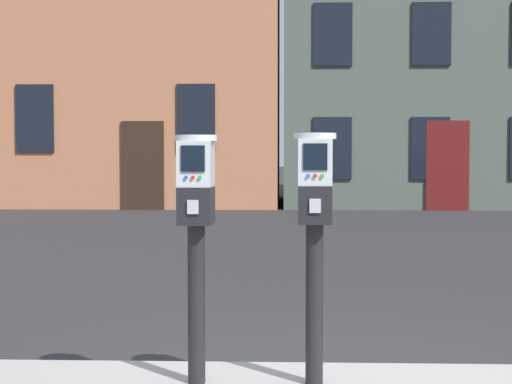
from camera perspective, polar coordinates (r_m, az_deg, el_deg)
name	(u,v)px	position (r m, az deg, el deg)	size (l,w,h in m)	color
parking_meter_near_kerb	(196,213)	(4.13, -4.26, -1.48)	(0.22, 0.25, 1.28)	black
parking_meter_twin_adjacent	(315,212)	(4.11, 4.18, -1.41)	(0.22, 0.25, 1.29)	black
townhouse_orange_brick	(413,4)	(22.35, 11.04, 12.92)	(6.84, 5.73, 10.60)	#4C564C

